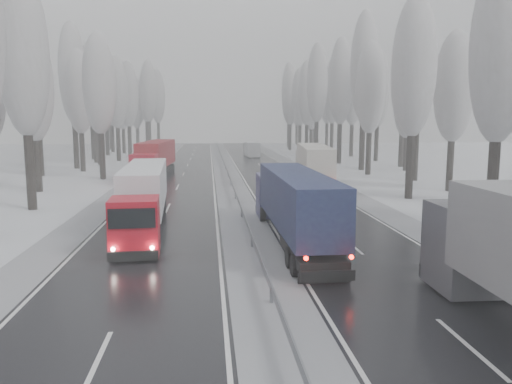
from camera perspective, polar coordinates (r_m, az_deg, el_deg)
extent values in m
plane|color=silver|center=(14.65, 3.82, -18.17)|extent=(260.00, 260.00, 0.00)
cube|color=black|center=(44.07, 4.32, -0.29)|extent=(7.50, 200.00, 0.03)
cube|color=black|center=(43.55, -9.43, -0.48)|extent=(7.50, 200.00, 0.03)
cube|color=#93969B|center=(43.49, -2.52, -0.38)|extent=(3.00, 200.00, 0.04)
cube|color=#93969B|center=(45.16, 10.52, -0.20)|extent=(2.40, 200.00, 0.04)
cube|color=#93969B|center=(44.18, -15.85, -0.56)|extent=(2.40, 200.00, 0.04)
cube|color=slate|center=(43.41, -2.52, 0.37)|extent=(0.06, 200.00, 0.32)
cube|color=slate|center=(41.48, -2.38, -0.41)|extent=(0.12, 0.12, 0.60)
cube|color=slate|center=(73.25, -3.72, 3.32)|extent=(0.12, 0.12, 0.60)
cylinder|color=black|center=(33.60, 25.41, 1.07)|extent=(0.68, 0.68, 5.60)
ellipsoid|color=gray|center=(33.67, 26.27, 14.71)|extent=(3.60, 3.60, 11.45)
cylinder|color=black|center=(43.48, 17.16, 2.96)|extent=(0.68, 0.68, 5.62)
ellipsoid|color=gray|center=(43.54, 17.62, 13.54)|extent=(3.60, 3.60, 11.48)
cylinder|color=black|center=(49.43, 21.29, 2.96)|extent=(0.64, 0.64, 4.94)
ellipsoid|color=gray|center=(49.36, 21.72, 11.14)|extent=(3.60, 3.60, 10.09)
cylinder|color=black|center=(52.27, 17.19, 3.62)|extent=(0.66, 0.66, 5.32)
ellipsoid|color=gray|center=(52.27, 17.55, 11.96)|extent=(3.60, 3.60, 10.88)
cylinder|color=black|center=(56.78, 17.75, 4.43)|extent=(0.72, 0.72, 6.31)
ellipsoid|color=gray|center=(56.97, 18.15, 13.51)|extent=(3.60, 3.60, 12.90)
cylinder|color=black|center=(61.74, 12.73, 4.45)|extent=(0.67, 0.67, 5.38)
ellipsoid|color=gray|center=(61.74, 12.95, 11.58)|extent=(3.60, 3.60, 10.98)
cylinder|color=black|center=(67.67, 16.74, 4.29)|extent=(0.62, 0.62, 4.59)
ellipsoid|color=gray|center=(67.58, 16.97, 9.85)|extent=(3.60, 3.60, 9.39)
cylinder|color=black|center=(67.11, 12.02, 5.43)|extent=(0.76, 0.76, 6.95)
ellipsoid|color=gray|center=(67.40, 12.28, 13.89)|extent=(3.60, 3.60, 14.19)
cylinder|color=black|center=(73.20, 16.27, 5.36)|extent=(0.74, 0.74, 6.59)
ellipsoid|color=gray|center=(73.39, 16.58, 12.72)|extent=(3.60, 3.60, 13.46)
cylinder|color=black|center=(76.87, 9.49, 5.61)|extent=(0.72, 0.72, 6.37)
ellipsoid|color=gray|center=(77.02, 9.65, 12.39)|extent=(3.60, 3.60, 13.01)
cylinder|color=black|center=(82.79, 13.59, 5.53)|extent=(0.70, 0.70, 5.97)
ellipsoid|color=gray|center=(82.86, 13.79, 11.43)|extent=(3.60, 3.60, 12.20)
cylinder|color=black|center=(86.96, 6.90, 6.04)|extent=(0.74, 0.74, 6.65)
ellipsoid|color=gray|center=(87.13, 7.01, 12.30)|extent=(3.60, 3.60, 13.59)
cylinder|color=black|center=(92.66, 10.85, 5.93)|extent=(0.71, 0.71, 6.14)
ellipsoid|color=gray|center=(92.75, 11.00, 11.35)|extent=(3.60, 3.60, 12.54)
cylinder|color=black|center=(96.55, 5.79, 6.09)|extent=(0.71, 0.71, 6.05)
ellipsoid|color=gray|center=(96.63, 5.87, 11.22)|extent=(3.60, 3.60, 12.37)
cylinder|color=black|center=(101.74, 8.64, 6.22)|extent=(0.72, 0.72, 6.30)
ellipsoid|color=gray|center=(101.84, 8.75, 11.28)|extent=(3.60, 3.60, 12.87)
cylinder|color=black|center=(103.94, 5.02, 6.20)|extent=(0.70, 0.70, 5.88)
ellipsoid|color=gray|center=(103.99, 5.08, 10.83)|extent=(3.60, 3.60, 12.00)
cylinder|color=black|center=(108.48, 6.27, 6.00)|extent=(0.64, 0.64, 4.86)
ellipsoid|color=gray|center=(108.44, 6.33, 9.66)|extent=(3.60, 3.60, 9.92)
cylinder|color=black|center=(110.78, 3.89, 6.36)|extent=(0.70, 0.70, 5.98)
ellipsoid|color=gray|center=(110.84, 3.94, 10.78)|extent=(3.60, 3.60, 12.21)
cylinder|color=black|center=(116.52, 8.08, 6.44)|extent=(0.71, 0.71, 6.19)
ellipsoid|color=gray|center=(116.59, 8.17, 10.78)|extent=(3.60, 3.60, 12.64)
cylinder|color=black|center=(120.69, 3.75, 6.72)|extent=(0.75, 0.75, 6.86)
ellipsoid|color=gray|center=(120.84, 3.80, 11.37)|extent=(3.60, 3.60, 14.01)
cylinder|color=black|center=(125.92, 6.62, 6.45)|extent=(0.68, 0.68, 5.55)
ellipsoid|color=gray|center=(125.94, 6.68, 10.05)|extent=(3.60, 3.60, 11.33)
cylinder|color=black|center=(131.40, 3.75, 6.67)|extent=(0.71, 0.71, 6.09)
ellipsoid|color=gray|center=(131.46, 3.78, 10.47)|extent=(3.60, 3.60, 12.45)
cylinder|color=black|center=(135.82, 4.66, 6.58)|extent=(0.67, 0.67, 5.49)
ellipsoid|color=gray|center=(135.83, 4.70, 9.89)|extent=(3.60, 3.60, 11.21)
cylinder|color=black|center=(39.86, -24.40, 2.30)|extent=(0.69, 0.69, 5.83)
ellipsoid|color=gray|center=(39.98, -25.13, 14.26)|extent=(3.60, 3.60, 11.92)
cylinder|color=black|center=(49.82, -23.67, 2.92)|extent=(0.65, 0.65, 5.03)
ellipsoid|color=gray|center=(49.76, -24.15, 11.18)|extent=(3.60, 3.60, 10.28)
cylinder|color=black|center=(58.02, -17.18, 4.09)|extent=(0.67, 0.67, 5.44)
ellipsoid|color=gray|center=(58.03, -17.51, 11.76)|extent=(3.60, 3.60, 11.11)
cylinder|color=black|center=(63.90, -23.43, 4.26)|extent=(0.69, 0.69, 5.72)
ellipsoid|color=gray|center=(63.95, -23.86, 11.58)|extent=(3.60, 3.60, 11.69)
cylinder|color=black|center=(67.72, -19.23, 4.45)|extent=(0.66, 0.66, 5.23)
ellipsoid|color=gray|center=(67.71, -19.53, 10.76)|extent=(3.60, 3.60, 10.68)
cylinder|color=black|center=(72.00, -19.89, 5.16)|extent=(0.74, 0.74, 6.60)
ellipsoid|color=gray|center=(72.20, -20.27, 12.65)|extent=(3.60, 3.60, 13.49)
cylinder|color=black|center=(77.08, -17.46, 4.90)|extent=(0.65, 0.65, 5.16)
ellipsoid|color=gray|center=(77.06, -17.70, 10.38)|extent=(3.60, 3.60, 10.54)
cylinder|color=black|center=(81.26, -17.85, 5.26)|extent=(0.69, 0.69, 5.79)
ellipsoid|color=gray|center=(81.32, -18.11, 11.09)|extent=(3.60, 3.60, 11.84)
cylinder|color=black|center=(83.40, -15.45, 5.37)|extent=(0.68, 0.68, 5.64)
ellipsoid|color=gray|center=(83.44, -15.66, 10.91)|extent=(3.60, 3.60, 11.53)
cylinder|color=black|center=(88.25, -18.12, 5.70)|extent=(0.73, 0.73, 6.56)
ellipsoid|color=gray|center=(88.41, -18.40, 11.77)|extent=(3.60, 3.60, 13.40)
cylinder|color=black|center=(93.29, -14.23, 5.73)|extent=(0.69, 0.69, 5.79)
ellipsoid|color=gray|center=(93.34, -14.41, 10.81)|extent=(3.60, 3.60, 11.84)
cylinder|color=black|center=(98.04, -16.65, 6.00)|extent=(0.74, 0.74, 6.65)
ellipsoid|color=gray|center=(98.19, -16.88, 11.54)|extent=(3.60, 3.60, 13.58)
cylinder|color=black|center=(102.94, -14.88, 5.73)|extent=(0.65, 0.65, 5.12)
ellipsoid|color=gray|center=(102.92, -15.03, 9.80)|extent=(3.60, 3.60, 10.46)
cylinder|color=black|center=(107.36, -16.06, 5.97)|extent=(0.69, 0.69, 5.84)
ellipsoid|color=gray|center=(107.41, -16.24, 10.41)|extent=(3.60, 3.60, 11.92)
cylinder|color=black|center=(113.07, -12.06, 6.41)|extent=(0.74, 0.74, 6.67)
ellipsoid|color=gray|center=(113.20, -12.21, 11.24)|extent=(3.60, 3.60, 13.63)
cylinder|color=black|center=(118.40, -16.25, 6.25)|extent=(0.72, 0.72, 6.31)
ellipsoid|color=gray|center=(118.49, -16.43, 10.61)|extent=(3.60, 3.60, 12.88)
cylinder|color=black|center=(122.30, -11.08, 6.47)|extent=(0.72, 0.72, 6.29)
ellipsoid|color=gray|center=(122.38, -11.19, 10.68)|extent=(3.60, 3.60, 12.84)
cylinder|color=black|center=(126.95, -13.43, 6.14)|extent=(0.64, 0.64, 4.86)
ellipsoid|color=gray|center=(126.92, -13.53, 9.27)|extent=(3.60, 3.60, 9.92)
cylinder|color=black|center=(129.22, -12.35, 6.60)|extent=(0.74, 0.74, 6.63)
ellipsoid|color=gray|center=(129.34, -12.48, 10.79)|extent=(3.60, 3.60, 13.54)
cylinder|color=black|center=(133.55, -13.33, 6.43)|extent=(0.69, 0.69, 5.79)
ellipsoid|color=gray|center=(133.59, -13.45, 9.97)|extent=(3.60, 3.60, 11.82)
cube|color=#49484D|center=(21.02, 22.66, -5.45)|extent=(2.73, 2.84, 3.23)
cube|color=black|center=(22.04, 21.18, -2.75)|extent=(2.48, 0.14, 1.08)
cube|color=black|center=(22.59, 20.79, -7.80)|extent=(2.69, 0.20, 0.54)
cylinder|color=black|center=(20.10, 20.69, -9.55)|extent=(0.39, 1.12, 1.12)
cylinder|color=black|center=(21.15, 26.31, -9.00)|extent=(0.39, 1.12, 1.12)
sphere|color=white|center=(22.10, 18.40, -6.88)|extent=(0.24, 0.24, 0.24)
sphere|color=white|center=(22.96, 23.13, -6.56)|extent=(0.24, 0.24, 0.24)
cube|color=navy|center=(32.95, 2.30, -0.46)|extent=(2.37, 2.47, 2.82)
cube|color=black|center=(34.00, 2.02, 0.93)|extent=(2.16, 0.12, 0.94)
cube|color=black|center=(34.37, 1.98, -2.00)|extent=(2.35, 0.17, 0.47)
cube|color=#16153A|center=(25.66, 4.68, -0.73)|extent=(2.53, 12.23, 2.63)
cube|color=black|center=(20.25, 7.89, -9.08)|extent=(2.16, 0.14, 0.42)
cube|color=black|center=(22.79, 6.22, -6.59)|extent=(2.12, 5.18, 0.42)
cube|color=black|center=(20.79, 7.53, -9.16)|extent=(2.16, 0.08, 0.56)
cylinder|color=black|center=(32.26, 0.75, -2.55)|extent=(0.34, 0.98, 0.98)
cylinder|color=black|center=(32.55, 4.20, -2.48)|extent=(0.34, 0.98, 0.98)
cylinder|color=black|center=(22.31, 3.92, -7.47)|extent=(0.34, 0.98, 0.98)
cylinder|color=black|center=(22.72, 8.86, -7.25)|extent=(0.34, 0.98, 0.98)
cylinder|color=black|center=(21.16, 4.50, -8.35)|extent=(0.34, 0.98, 0.98)
cylinder|color=black|center=(21.59, 9.70, -8.10)|extent=(0.34, 0.98, 0.98)
sphere|color=#FF0C05|center=(19.79, 5.45, -7.19)|extent=(0.19, 0.19, 0.19)
sphere|color=#FF0C05|center=(20.21, 10.45, -6.96)|extent=(0.19, 0.19, 0.19)
sphere|color=white|center=(34.22, 0.50, -1.40)|extent=(0.21, 0.21, 0.21)
sphere|color=white|center=(34.47, 3.44, -1.35)|extent=(0.21, 0.21, 0.21)
cube|color=#B4B09F|center=(56.70, 5.88, 3.23)|extent=(2.75, 2.83, 2.97)
cube|color=black|center=(57.88, 5.79, 4.02)|extent=(2.27, 0.35, 0.99)
cube|color=black|center=(58.14, 5.75, 2.17)|extent=(2.48, 0.42, 0.49)
cube|color=#BDB6AA|center=(48.95, 6.66, 3.65)|extent=(3.95, 13.07, 2.77)
cube|color=black|center=(42.78, 7.47, 0.12)|extent=(2.28, 0.37, 0.45)
cube|color=black|center=(45.63, 7.06, 0.88)|extent=(2.77, 5.65, 0.45)
cube|color=black|center=(43.34, 7.38, -0.04)|extent=(2.27, 0.31, 0.59)
cylinder|color=black|center=(55.94, 4.87, 2.02)|extent=(0.46, 1.06, 1.03)
cylinder|color=black|center=(56.12, 6.99, 2.01)|extent=(0.46, 1.06, 1.03)
cylinder|color=black|center=(45.17, 5.80, 0.53)|extent=(0.46, 1.06, 1.03)
cylinder|color=black|center=(45.39, 8.41, 0.53)|extent=(0.46, 1.06, 1.03)
cylinder|color=black|center=(43.89, 5.94, 0.31)|extent=(0.46, 1.06, 1.03)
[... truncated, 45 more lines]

